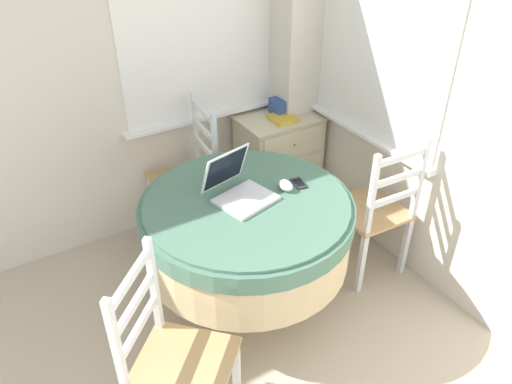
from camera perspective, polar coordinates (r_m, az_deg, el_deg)
corner_room_shell at (r=2.47m, az=2.34°, el=9.42°), size 4.62×5.04×2.55m
round_dining_table at (r=2.77m, az=-1.06°, el=-3.90°), size 1.17×1.17×0.77m
laptop at (r=2.68m, az=-2.02°, el=0.42°), size 0.36×0.39×0.25m
computer_mouse at (r=2.75m, az=3.40°, el=0.77°), size 0.07×0.11×0.05m
cell_phone at (r=2.82m, az=4.92°, el=1.02°), size 0.08×0.12×0.01m
dining_chair_near_back_window at (r=3.48m, az=-7.72°, el=1.79°), size 0.45×0.44×0.99m
dining_chair_near_right_window at (r=3.19m, az=13.42°, el=-2.21°), size 0.43×0.44×0.99m
dining_chair_camera_near at (r=2.33m, az=-9.44°, el=-18.52°), size 0.59×0.59×0.99m
corner_cabinet at (r=3.85m, az=2.56°, el=3.66°), size 0.60×0.42×0.73m
storage_box at (r=3.73m, az=3.10°, el=9.85°), size 0.17×0.14×0.11m
book_on_cabinet at (r=3.63m, az=3.09°, el=8.42°), size 0.17×0.19×0.02m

